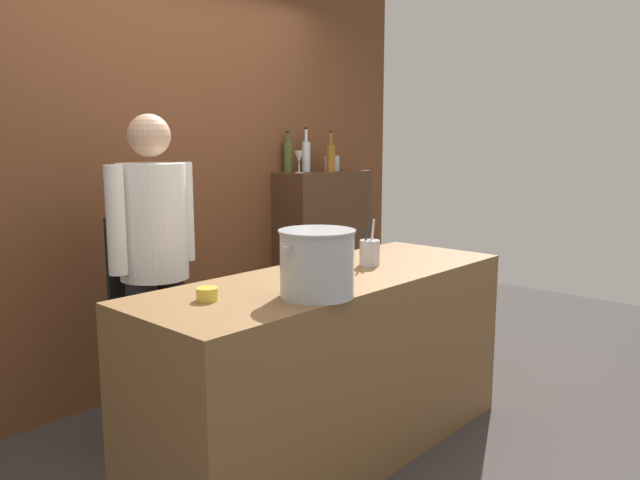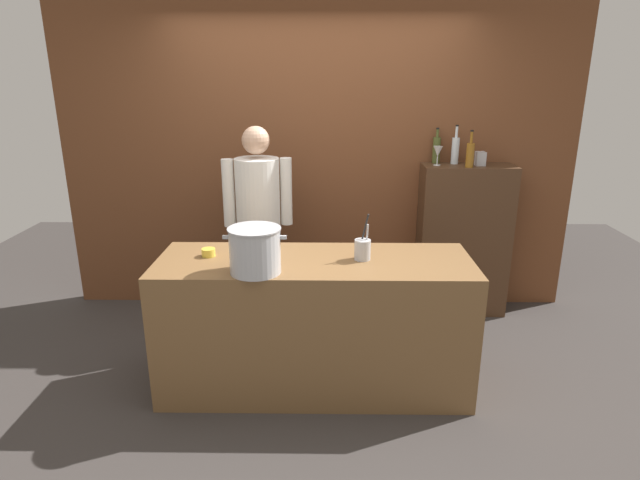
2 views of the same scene
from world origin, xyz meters
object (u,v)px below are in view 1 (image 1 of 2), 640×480
Objects in this scene: wine_glass_wide at (299,157)px; utensil_crock at (370,252)px; wine_bottle_olive at (288,156)px; stockpot_large at (317,263)px; spice_tin_silver at (332,163)px; wine_bottle_amber at (331,157)px; wine_bottle_clear at (306,156)px; butter_jar at (207,294)px; chef at (154,254)px.

utensil_crock is at bearing -120.23° from wine_glass_wide.
utensil_crock is 1.53m from wine_bottle_olive.
spice_tin_silver reaches higher than stockpot_large.
spice_tin_silver is at bearing -20.38° from wine_bottle_olive.
wine_bottle_amber is 2.60× the size of spice_tin_silver.
wine_bottle_olive is at bearing 165.06° from wine_bottle_clear.
wine_glass_wide is (1.33, 1.40, 0.38)m from stockpot_large.
wine_bottle_amber is (1.91, 1.03, 0.49)m from butter_jar.
wine_bottle_amber is at bearing -64.55° from wine_bottle_clear.
wine_bottle_clear is at bearing 27.57° from wine_glass_wide.
wine_bottle_amber is 0.19m from wine_bottle_clear.
stockpot_large is 4.22× the size of butter_jar.
stockpot_large is 1.27× the size of wine_bottle_amber.
wine_bottle_clear reaches higher than wine_glass_wide.
butter_jar is (-0.99, 0.04, -0.04)m from utensil_crock.
wine_bottle_clear reaches higher than butter_jar.
chef reaches higher than wine_glass_wide.
wine_bottle_amber reaches higher than wine_bottle_olive.
utensil_crock is (0.65, 0.24, -0.07)m from stockpot_large.
wine_bottle_amber reaches higher than butter_jar.
utensil_crock is at bearing -2.58° from butter_jar.
wine_bottle_amber is at bearing -142.73° from spice_tin_silver.
stockpot_large is at bearing -39.28° from butter_jar.
chef is 18.68× the size of butter_jar.
butter_jar is at bearing -146.21° from wine_glass_wide.
chef reaches higher than spice_tin_silver.
stockpot_large is 0.46m from butter_jar.
chef reaches higher than butter_jar.
utensil_crock is 1.01× the size of wine_bottle_olive.
utensil_crock is 1.48m from wine_bottle_amber.
wine_glass_wide is (1.67, 1.12, 0.49)m from butter_jar.
chef is 5.61× the size of wine_bottle_amber.
wine_glass_wide is at bearing -173.70° from chef.
spice_tin_silver reaches higher than butter_jar.
wine_bottle_amber is 1.01× the size of wine_bottle_olive.
chef is at bearing -168.23° from spice_tin_silver.
wine_bottle_olive is 2.57× the size of spice_tin_silver.
spice_tin_silver reaches higher than utensil_crock.
spice_tin_silver is (1.79, 0.37, 0.40)m from chef.
wine_glass_wide is 0.36m from spice_tin_silver.
wine_bottle_amber reaches higher than spice_tin_silver.
wine_bottle_clear is 2.81× the size of spice_tin_silver.
spice_tin_silver is (0.35, -0.00, -0.05)m from wine_glass_wide.
chef is 1.55m from wine_glass_wide.
butter_jar is (-0.23, -0.74, -0.04)m from chef.
wine_bottle_olive is 0.91× the size of wine_bottle_clear.
spice_tin_silver is at bearing -24.38° from wine_bottle_clear.
wine_glass_wide reaches higher than stockpot_large.
butter_jar is 0.56× the size of wine_glass_wide.
wine_glass_wide is at bearing 179.69° from spice_tin_silver.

